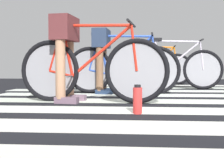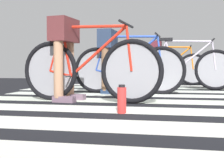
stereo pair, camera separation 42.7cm
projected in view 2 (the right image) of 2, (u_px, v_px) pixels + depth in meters
ground at (183, 106)px, 3.15m from camera, size 18.00×14.00×0.02m
crosswalk_markings at (179, 102)px, 3.43m from camera, size 5.43×6.52×0.00m
bicycle_1_of_4 at (89, 69)px, 3.43m from camera, size 1.73×0.52×0.93m
cyclist_1_of_4 at (64, 48)px, 3.52m from camera, size 0.36×0.44×0.98m
bicycle_2_of_4 at (128, 68)px, 4.51m from camera, size 1.73×0.52×0.93m
cyclist_2_of_4 at (108, 52)px, 4.59m from camera, size 0.34×0.43×0.98m
bicycle_3_of_4 at (185, 68)px, 5.29m from camera, size 1.74×0.52×0.93m
bicycle_4_of_4 at (170, 68)px, 6.80m from camera, size 1.74×0.52×0.93m
cyclist_4_of_4 at (157, 57)px, 6.87m from camera, size 0.33×0.42×1.01m
water_bottle at (122, 100)px, 2.58m from camera, size 0.08×0.08×0.25m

